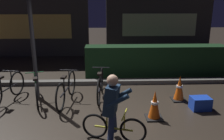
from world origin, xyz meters
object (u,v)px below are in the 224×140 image
Objects in this scene: traffic_cone_far at (180,88)px; blue_crate at (200,103)px; parked_bike_center_left at (36,89)px; street_post at (33,46)px; cyclist at (113,108)px; traffic_cone_near at (155,105)px; parked_bike_right_mid at (100,85)px; parked_bike_center_right at (67,89)px; parked_bike_left_mid at (6,89)px.

traffic_cone_far reaches higher than blue_crate.
street_post is at bearing -6.15° from parked_bike_center_left.
traffic_cone_far is at bearing 60.49° from cyclist.
traffic_cone_far is at bearing 48.61° from traffic_cone_near.
street_post is 2.91m from cyclist.
parked_bike_center_left is at bearing 101.52° from parked_bike_right_mid.
street_post is 1.37m from parked_bike_center_right.
blue_crate is (1.18, 0.40, -0.16)m from traffic_cone_near.
street_post reaches higher than parked_bike_left_mid.
street_post reaches higher than traffic_cone_far.
traffic_cone_far is (3.69, -0.34, -1.06)m from street_post.
traffic_cone_near is at bearing -132.21° from parked_bike_right_mid.
blue_crate is at bearing -12.64° from street_post.
traffic_cone_far reaches higher than traffic_cone_near.
parked_bike_center_left is 0.90× the size of parked_bike_right_mid.
parked_bike_right_mid is at bearing -99.69° from parked_bike_center_left.
parked_bike_center_right is at bearing -179.76° from traffic_cone_far.
parked_bike_center_right is 1.01× the size of parked_bike_right_mid.
parked_bike_center_left is at bearing 92.98° from parked_bike_center_right.
parked_bike_left_mid is 0.75m from parked_bike_center_left.
street_post is at bearing 74.61° from parked_bike_center_right.
parked_bike_center_right is (1.52, -0.07, 0.01)m from parked_bike_left_mid.
street_post reaches higher than cyclist.
street_post is 1.67× the size of parked_bike_right_mid.
parked_bike_center_right is at bearing 154.67° from traffic_cone_near.
parked_bike_left_mid is 2.36m from parked_bike_right_mid.
parked_bike_center_left is at bearing 179.24° from traffic_cone_far.
parked_bike_right_mid is 1.32× the size of cyclist.
parked_bike_center_left reaches higher than traffic_cone_near.
parked_bike_center_left is 2.29× the size of traffic_cone_far.
cyclist is at bearing -150.93° from blue_crate.
blue_crate is (3.19, -0.55, -0.20)m from parked_bike_center_right.
parked_bike_center_right is at bearing 112.01° from parked_bike_right_mid.
parked_bike_right_mid reaches higher than parked_bike_center_left.
cyclist reaches higher than traffic_cone_near.
parked_bike_center_left is 3.63m from traffic_cone_far.
parked_bike_center_left is 1.19× the size of cyclist.
parked_bike_center_right is at bearing -80.18° from parked_bike_left_mid.
traffic_cone_near is (2.78, -1.01, -0.02)m from parked_bike_center_left.
traffic_cone_far is (3.63, -0.05, -0.01)m from parked_bike_center_left.
parked_bike_right_mid is at bearing 172.67° from traffic_cone_far.
parked_bike_center_right is 1.34× the size of cyclist.
cyclist is (1.85, -1.78, 0.30)m from parked_bike_center_left.
parked_bike_left_mid is 3.62× the size of blue_crate.
parked_bike_left_mid is 1.52m from parked_bike_center_right.
cyclist is (-2.11, -1.17, 0.48)m from blue_crate.
street_post reaches higher than traffic_cone_near.
parked_bike_center_right reaches higher than parked_bike_left_mid.
parked_bike_center_right is 2.62× the size of traffic_cone_near.
blue_crate is (4.70, -0.62, -0.19)m from parked_bike_left_mid.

